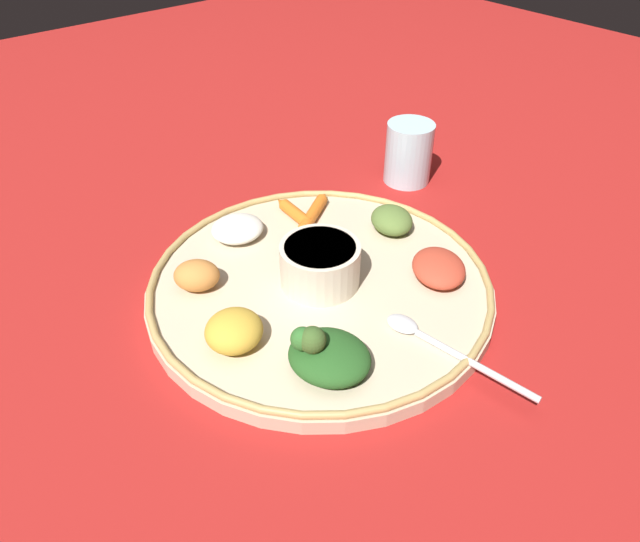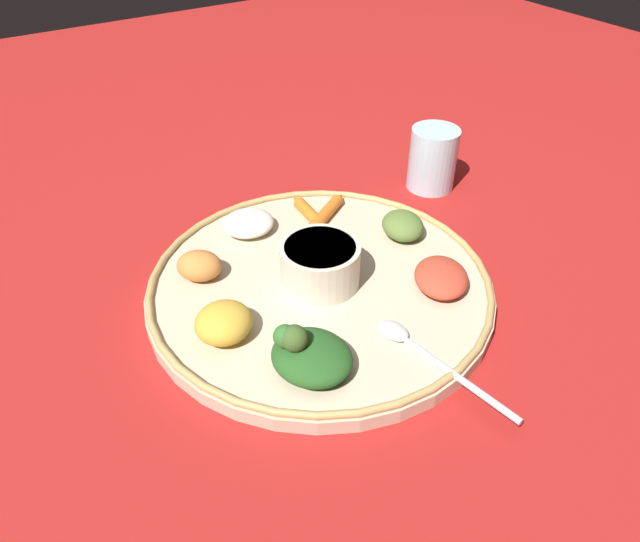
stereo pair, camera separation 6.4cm
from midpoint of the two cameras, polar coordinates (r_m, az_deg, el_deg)
name	(u,v)px [view 2 (the right image)]	position (r m, az deg, el deg)	size (l,w,h in m)	color
ground_plane	(320,293)	(0.66, 2.77, -2.27)	(2.40, 2.40, 0.00)	maroon
platter	(320,287)	(0.65, 2.80, -1.71)	(0.38, 0.38, 0.02)	#C6B293
platter_rim	(320,279)	(0.65, 2.83, -0.95)	(0.38, 0.38, 0.01)	tan
center_bowl	(320,263)	(0.63, 2.89, 0.67)	(0.09, 0.09, 0.05)	beige
spoon	(423,352)	(0.58, 13.22, -7.88)	(0.16, 0.04, 0.01)	silver
greens_pile	(309,354)	(0.54, 2.29, -8.30)	(0.10, 0.09, 0.05)	#23511E
carrot_near_spoon	(328,211)	(0.75, 3.23, 5.81)	(0.06, 0.08, 0.02)	orange
carrot_outer	(307,210)	(0.75, 1.11, 5.88)	(0.07, 0.02, 0.02)	orange
mound_berbere_red	(441,277)	(0.65, 14.55, -0.71)	(0.07, 0.06, 0.03)	#B73D28
mound_lentil_yellow	(224,323)	(0.58, -6.30, -5.18)	(0.06, 0.06, 0.03)	gold
mound_collards	(403,225)	(0.72, 10.63, 4.32)	(0.06, 0.05, 0.03)	#567033
mound_squash	(199,266)	(0.65, -9.03, 0.40)	(0.05, 0.04, 0.03)	#C67A38
mound_rice_white	(248,223)	(0.72, -4.54, 4.62)	(0.06, 0.06, 0.02)	silver
drinking_glass	(432,162)	(0.86, 13.08, 10.28)	(0.07, 0.07, 0.09)	silver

